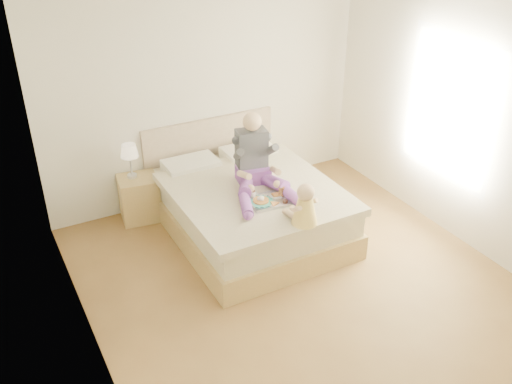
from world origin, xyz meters
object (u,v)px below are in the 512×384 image
bed (247,204)px  baby (304,207)px  tray (269,199)px  nightstand (139,198)px  adult (256,166)px

bed → baby: bearing=-84.2°
baby → tray: bearing=88.4°
tray → bed: bearing=95.7°
nightstand → adult: adult is taller
nightstand → baby: (1.10, -1.80, 0.52)m
adult → baby: (0.05, -0.88, -0.07)m
nightstand → tray: (1.00, -1.29, 0.37)m
baby → bed: bearing=82.6°
nightstand → adult: (1.05, -0.92, 0.58)m
bed → nightstand: (-1.00, 0.80, -0.05)m
tray → baby: bearing=-72.5°
adult → tray: (-0.06, -0.37, -0.21)m
baby → nightstand: bearing=108.3°
tray → baby: (0.10, -0.51, 0.15)m
tray → baby: baby is taller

